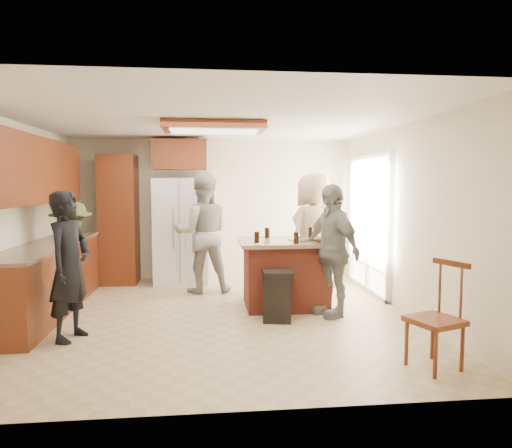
{
  "coord_description": "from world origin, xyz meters",
  "views": [
    {
      "loc": [
        -0.08,
        -5.78,
        1.7
      ],
      "look_at": [
        0.58,
        0.5,
        1.15
      ],
      "focal_mm": 32.0,
      "sensor_mm": 36.0,
      "label": 1
    }
  ],
  "objects": [
    {
      "name": "room_shell",
      "position": [
        4.37,
        1.64,
        0.87
      ],
      "size": [
        8.0,
        5.2,
        5.0
      ],
      "color": "tan",
      "rests_on": "ground"
    },
    {
      "name": "person_front_left",
      "position": [
        -1.59,
        -0.69,
        0.82
      ],
      "size": [
        0.6,
        0.7,
        1.63
      ],
      "primitive_type": "imported",
      "rotation": [
        0.0,
        0.0,
        1.26
      ],
      "color": "black",
      "rests_on": "ground"
    },
    {
      "name": "person_behind_left",
      "position": [
        -0.17,
        1.39,
        0.94
      ],
      "size": [
        0.95,
        0.64,
        1.87
      ],
      "primitive_type": "imported",
      "rotation": [
        0.0,
        0.0,
        3.23
      ],
      "color": "#989890",
      "rests_on": "ground"
    },
    {
      "name": "person_behind_right",
      "position": [
        1.52,
        1.0,
        0.94
      ],
      "size": [
        1.1,
        1.0,
        1.88
      ],
      "primitive_type": "imported",
      "rotation": [
        0.0,
        0.0,
        3.72
      ],
      "color": "tan",
      "rests_on": "ground"
    },
    {
      "name": "person_side_right",
      "position": [
        1.5,
        -0.08,
        0.85
      ],
      "size": [
        0.85,
        1.12,
        1.71
      ],
      "primitive_type": "imported",
      "rotation": [
        0.0,
        0.0,
        -1.18
      ],
      "color": "gray",
      "rests_on": "ground"
    },
    {
      "name": "person_counter",
      "position": [
        -1.95,
        0.66,
        0.74
      ],
      "size": [
        0.7,
        1.04,
        1.48
      ],
      "primitive_type": "imported",
      "rotation": [
        0.0,
        0.0,
        1.86
      ],
      "color": "#3A3E24",
      "rests_on": "ground"
    },
    {
      "name": "left_cabinetry",
      "position": [
        -2.24,
        0.4,
        0.96
      ],
      "size": [
        0.64,
        3.0,
        2.3
      ],
      "color": "maroon",
      "rests_on": "ground"
    },
    {
      "name": "back_wall_units",
      "position": [
        -1.33,
        2.2,
        1.38
      ],
      "size": [
        1.8,
        0.6,
        2.45
      ],
      "color": "maroon",
      "rests_on": "ground"
    },
    {
      "name": "refrigerator",
      "position": [
        -0.55,
        2.12,
        0.9
      ],
      "size": [
        0.9,
        0.76,
        1.8
      ],
      "color": "white",
      "rests_on": "ground"
    },
    {
      "name": "kitchen_island",
      "position": [
        0.98,
        0.4,
        0.47
      ],
      "size": [
        1.28,
        1.03,
        0.93
      ],
      "color": "#9A3827",
      "rests_on": "ground"
    },
    {
      "name": "island_items",
      "position": [
        1.18,
        0.3,
        0.97
      ],
      "size": [
        1.02,
        0.73,
        0.15
      ],
      "color": "silver",
      "rests_on": "kitchen_island"
    },
    {
      "name": "trash_bin",
      "position": [
        0.77,
        -0.25,
        0.32
      ],
      "size": [
        0.4,
        0.4,
        0.63
      ],
      "color": "black",
      "rests_on": "ground"
    },
    {
      "name": "spindle_chair",
      "position": [
        2.0,
        -1.87,
        0.45
      ],
      "size": [
        0.54,
        0.54,
        0.99
      ],
      "color": "maroon",
      "rests_on": "ground"
    }
  ]
}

